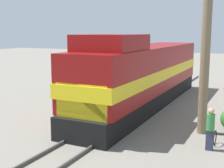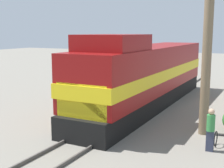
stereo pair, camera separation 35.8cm
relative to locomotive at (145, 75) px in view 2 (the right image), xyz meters
The scene contains 6 objects.
ground_plane 5.27m from the locomotive, 90.00° to the right, with size 120.00×120.00×0.00m, color slate.
rail_near 5.29m from the locomotive, 98.46° to the right, with size 0.08×41.00×0.15m, color #4C4742.
rail_far 5.29m from the locomotive, 81.54° to the right, with size 0.08×41.00×0.15m, color #4C4742.
locomotive is the anchor object (origin of this frame).
utility_pole 6.91m from the locomotive, 39.91° to the right, with size 1.80×0.44×11.22m.
person_bystander 8.04m from the locomotive, 48.65° to the right, with size 0.34×0.34×1.83m.
Camera 2 is at (7.37, -14.05, 4.95)m, focal length 50.00 mm.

